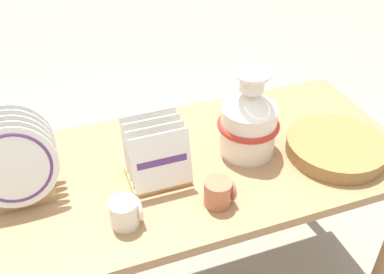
# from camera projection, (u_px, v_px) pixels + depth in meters

# --- Properties ---
(display_table) EXTENTS (1.53, 0.71, 0.75)m
(display_table) POSITION_uv_depth(u_px,v_px,m) (192.00, 182.00, 1.60)
(display_table) COLOR #9E754C
(display_table) RESTS_ON ground_plane
(ceramic_vase) EXTENTS (0.22, 0.22, 0.32)m
(ceramic_vase) POSITION_uv_depth(u_px,v_px,m) (249.00, 120.00, 1.53)
(ceramic_vase) COLOR white
(ceramic_vase) RESTS_ON display_table
(dish_rack_round_plates) EXTENTS (0.26, 0.19, 0.28)m
(dish_rack_round_plates) POSITION_uv_depth(u_px,v_px,m) (15.00, 164.00, 1.35)
(dish_rack_round_plates) COLOR tan
(dish_rack_round_plates) RESTS_ON display_table
(dish_rack_square_plates) EXTENTS (0.19, 0.17, 0.21)m
(dish_rack_square_plates) POSITION_uv_depth(u_px,v_px,m) (157.00, 160.00, 1.44)
(dish_rack_square_plates) COLOR tan
(dish_rack_square_plates) RESTS_ON display_table
(wicker_charger_stack) EXTENTS (0.35, 0.35, 0.05)m
(wicker_charger_stack) POSITION_uv_depth(u_px,v_px,m) (336.00, 147.00, 1.58)
(wicker_charger_stack) COLOR olive
(wicker_charger_stack) RESTS_ON display_table
(mug_cream_glaze) EXTENTS (0.09, 0.09, 0.09)m
(mug_cream_glaze) POSITION_uv_depth(u_px,v_px,m) (126.00, 212.00, 1.30)
(mug_cream_glaze) COLOR silver
(mug_cream_glaze) RESTS_ON display_table
(mug_terracotta_glaze) EXTENTS (0.09, 0.09, 0.09)m
(mug_terracotta_glaze) POSITION_uv_depth(u_px,v_px,m) (219.00, 192.00, 1.37)
(mug_terracotta_glaze) COLOR #B76647
(mug_terracotta_glaze) RESTS_ON display_table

